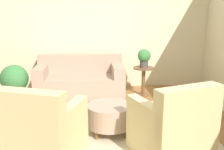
# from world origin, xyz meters

# --- Properties ---
(ground_plane) EXTENTS (16.00, 16.00, 0.00)m
(ground_plane) POSITION_xyz_m (0.00, 0.00, 0.00)
(ground_plane) COLOR #996638
(wall_back) EXTENTS (8.87, 0.12, 2.80)m
(wall_back) POSITION_xyz_m (0.00, 2.49, 1.40)
(wall_back) COLOR beige
(wall_back) RESTS_ON ground_plane
(rug) EXTENTS (3.16, 2.49, 0.01)m
(rug) POSITION_xyz_m (0.00, 0.00, 0.01)
(rug) COLOR beige
(rug) RESTS_ON ground_plane
(couch) EXTENTS (1.89, 0.88, 0.86)m
(couch) POSITION_xyz_m (-0.45, 1.86, 0.32)
(couch) COLOR tan
(couch) RESTS_ON ground_plane
(armchair_left) EXTENTS (1.06, 1.06, 0.98)m
(armchair_left) POSITION_xyz_m (-0.81, -0.80, 0.37)
(armchair_left) COLOR beige
(armchair_left) RESTS_ON rug
(armchair_right) EXTENTS (1.06, 1.06, 0.98)m
(armchair_right) POSITION_xyz_m (0.81, -0.80, 0.37)
(armchair_right) COLOR beige
(armchair_right) RESTS_ON rug
(ottoman_table) EXTENTS (0.69, 0.69, 0.44)m
(ottoman_table) POSITION_xyz_m (0.06, -0.09, 0.29)
(ottoman_table) COLOR tan
(ottoman_table) RESTS_ON rug
(side_table) EXTENTS (0.44, 0.44, 0.63)m
(side_table) POSITION_xyz_m (0.93, 1.67, 0.42)
(side_table) COLOR brown
(side_table) RESTS_ON ground_plane
(potted_plant_on_side_table) EXTENTS (0.28, 0.28, 0.39)m
(potted_plant_on_side_table) POSITION_xyz_m (0.93, 1.67, 0.85)
(potted_plant_on_side_table) COLOR #4C4742
(potted_plant_on_side_table) RESTS_ON side_table
(potted_plant_floor) EXTENTS (0.57, 0.57, 0.74)m
(potted_plant_floor) POSITION_xyz_m (-1.78, 1.58, 0.44)
(potted_plant_floor) COLOR #4C4742
(potted_plant_floor) RESTS_ON ground_plane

